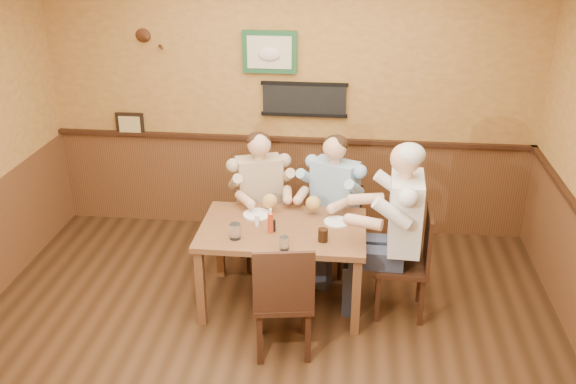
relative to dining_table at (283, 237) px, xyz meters
name	(u,v)px	position (x,y,z in m)	size (l,w,h in m)	color
room	(273,158)	(0.03, -0.82, 1.03)	(5.02, 5.03, 2.81)	black
dining_table	(283,237)	(0.00, 0.00, 0.00)	(1.40, 0.90, 0.75)	brown
chair_back_left	(260,224)	(-0.30, 0.67, -0.23)	(0.39, 0.39, 0.85)	#351C10
chair_back_right	(334,228)	(0.41, 0.65, -0.23)	(0.40, 0.40, 0.86)	#351C10
chair_right_end	(401,262)	(1.01, -0.02, -0.17)	(0.45, 0.45, 0.97)	#351C10
chair_near_side	(283,295)	(0.07, -0.64, -0.17)	(0.45, 0.45, 0.98)	#351C10
diner_tan_shirt	(260,207)	(-0.30, 0.67, -0.05)	(0.56, 0.56, 1.22)	#CBB08B
diner_blue_polo	(334,211)	(0.41, 0.65, -0.05)	(0.56, 0.56, 1.22)	#8BAFD0
diner_white_elder	(403,240)	(1.01, -0.02, 0.04)	(0.64, 0.64, 1.39)	silver
water_glass_left	(235,231)	(-0.36, -0.25, 0.16)	(0.09, 0.09, 0.13)	white
water_glass_mid	(284,243)	(0.06, -0.38, 0.15)	(0.07, 0.07, 0.11)	white
cola_tumbler	(323,235)	(0.35, -0.21, 0.15)	(0.08, 0.08, 0.11)	black
hot_sauce_bottle	(270,222)	(-0.09, -0.11, 0.19)	(0.05, 0.05, 0.19)	#B13112
salt_shaker	(257,220)	(-0.22, 0.01, 0.14)	(0.04, 0.04, 0.10)	silver
pepper_shaker	(273,226)	(-0.07, -0.08, 0.14)	(0.04, 0.04, 0.10)	black
plate_far_left	(257,214)	(-0.25, 0.20, 0.10)	(0.24, 0.24, 0.02)	white
plate_far_right	(337,222)	(0.45, 0.13, 0.10)	(0.22, 0.22, 0.01)	white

